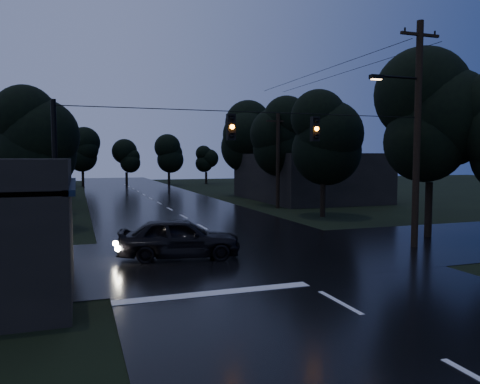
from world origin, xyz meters
TOP-DOWN VIEW (x-y plane):
  - main_road at (0.00, 30.00)m, footprint 12.00×120.00m
  - cross_street at (0.00, 12.00)m, footprint 60.00×9.00m
  - building_far_right at (14.00, 34.00)m, footprint 10.00×14.00m
  - utility_pole_main at (7.41, 11.00)m, footprint 3.50×0.30m
  - utility_pole_far at (8.30, 28.00)m, footprint 2.00×0.30m
  - anchor_pole_left at (-7.50, 11.00)m, footprint 0.18×0.18m
  - span_signals at (0.56, 10.99)m, footprint 15.00×0.37m
  - tree_corner_near at (10.00, 13.00)m, footprint 4.48×4.48m
  - tree_left_a at (-9.00, 22.00)m, footprint 3.92×3.92m
  - tree_left_b at (-9.60, 30.00)m, footprint 4.20×4.20m
  - tree_left_c at (-10.20, 40.00)m, footprint 4.48×4.48m
  - tree_right_a at (9.00, 22.00)m, footprint 4.20×4.20m
  - tree_right_b at (9.60, 30.00)m, footprint 4.48×4.48m
  - tree_right_c at (10.20, 40.00)m, footprint 4.76×4.76m
  - car at (-2.98, 12.22)m, footprint 5.14×2.83m

SIDE VIEW (x-z plane):
  - main_road at x=0.00m, z-range -0.01..0.01m
  - cross_street at x=0.00m, z-range -0.01..0.01m
  - car at x=-2.98m, z-range 0.00..1.66m
  - building_far_right at x=14.00m, z-range 0.00..4.40m
  - anchor_pole_left at x=-7.50m, z-range 0.00..6.00m
  - utility_pole_far at x=8.30m, z-range 0.13..7.63m
  - tree_left_a at x=-9.00m, z-range 1.11..9.37m
  - span_signals at x=0.56m, z-range 4.69..5.80m
  - utility_pole_main at x=7.41m, z-range 0.26..10.26m
  - tree_left_b at x=-9.60m, z-range 1.19..10.04m
  - tree_right_a at x=9.00m, z-range 1.19..10.04m
  - tree_corner_near at x=10.00m, z-range 1.27..10.71m
  - tree_left_c at x=-10.20m, z-range 1.27..10.71m
  - tree_right_b at x=9.60m, z-range 1.27..10.71m
  - tree_right_c at x=10.20m, z-range 1.35..11.38m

